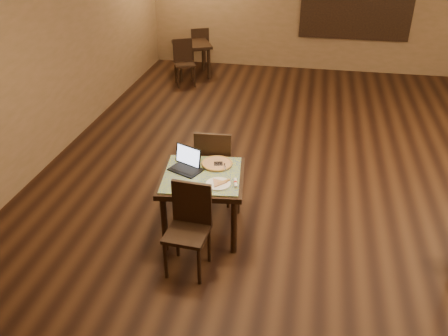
% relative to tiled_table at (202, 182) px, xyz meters
% --- Properties ---
extents(ground, '(10.00, 10.00, 0.00)m').
position_rel_tiled_table_xyz_m(ground, '(1.38, 1.43, -0.66)').
color(ground, black).
rests_on(ground, ground).
extents(wall_back, '(8.00, 0.02, 3.00)m').
position_rel_tiled_table_xyz_m(wall_back, '(1.38, 6.43, 0.84)').
color(wall_back, brown).
rests_on(wall_back, ground).
extents(wall_left, '(0.02, 10.00, 3.00)m').
position_rel_tiled_table_xyz_m(wall_left, '(-2.62, 1.43, 0.84)').
color(wall_left, brown).
rests_on(wall_left, ground).
extents(mural, '(2.34, 0.05, 1.64)m').
position_rel_tiled_table_xyz_m(mural, '(1.88, 6.39, 0.89)').
color(mural, '#255C88').
rests_on(mural, wall_back).
extents(tiled_table, '(1.02, 1.02, 0.76)m').
position_rel_tiled_table_xyz_m(tiled_table, '(0.00, 0.00, 0.00)').
color(tiled_table, black).
rests_on(tiled_table, ground).
extents(chair_main_near, '(0.44, 0.44, 0.96)m').
position_rel_tiled_table_xyz_m(chair_main_near, '(0.01, -0.62, -0.12)').
color(chair_main_near, black).
rests_on(chair_main_near, ground).
extents(chair_main_far, '(0.47, 0.47, 1.02)m').
position_rel_tiled_table_xyz_m(chair_main_far, '(0.01, 0.61, -0.08)').
color(chair_main_far, black).
rests_on(chair_main_far, ground).
extents(laptop, '(0.42, 0.40, 0.24)m').
position_rel_tiled_table_xyz_m(laptop, '(-0.20, 0.11, 0.17)').
color(laptop, black).
rests_on(laptop, tiled_table).
extents(plate, '(0.27, 0.27, 0.01)m').
position_rel_tiled_table_xyz_m(plate, '(0.22, -0.18, 0.11)').
color(plate, white).
rests_on(plate, tiled_table).
extents(pizza_slice, '(0.27, 0.27, 0.02)m').
position_rel_tiled_table_xyz_m(pizza_slice, '(0.22, -0.18, 0.13)').
color(pizza_slice, beige).
rests_on(pizza_slice, plate).
extents(pizza_pan, '(0.34, 0.34, 0.01)m').
position_rel_tiled_table_xyz_m(pizza_pan, '(0.12, 0.24, 0.11)').
color(pizza_pan, silver).
rests_on(pizza_pan, tiled_table).
extents(pizza_whole, '(0.36, 0.36, 0.03)m').
position_rel_tiled_table_xyz_m(pizza_whole, '(0.12, 0.24, 0.12)').
color(pizza_whole, beige).
rests_on(pizza_whole, pizza_pan).
extents(spatula, '(0.16, 0.26, 0.01)m').
position_rel_tiled_table_xyz_m(spatula, '(0.14, 0.22, 0.13)').
color(spatula, silver).
rests_on(spatula, pizza_whole).
extents(napkin_roll, '(0.07, 0.17, 0.04)m').
position_rel_tiled_table_xyz_m(napkin_roll, '(0.40, -0.14, 0.12)').
color(napkin_roll, white).
rests_on(napkin_roll, tiled_table).
extents(other_table_b, '(1.01, 1.01, 0.72)m').
position_rel_tiled_table_xyz_m(other_table_b, '(-1.51, 5.43, -0.06)').
color(other_table_b, black).
rests_on(other_table_b, ground).
extents(other_table_b_chair_near, '(0.53, 0.53, 0.93)m').
position_rel_tiled_table_xyz_m(other_table_b_chair_near, '(-1.55, 4.89, -0.14)').
color(other_table_b_chair_near, black).
rests_on(other_table_b_chair_near, ground).
extents(other_table_b_chair_far, '(0.53, 0.53, 0.93)m').
position_rel_tiled_table_xyz_m(other_table_b_chair_far, '(-1.48, 5.98, -0.14)').
color(other_table_b_chair_far, black).
rests_on(other_table_b_chair_far, ground).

